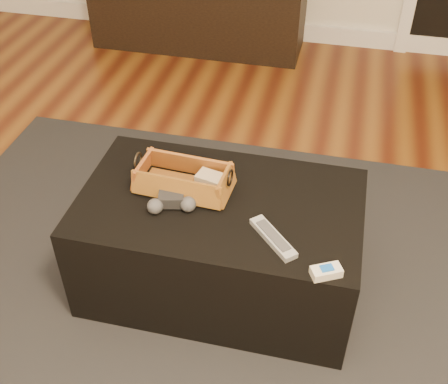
% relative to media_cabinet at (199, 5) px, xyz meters
% --- Properties ---
extents(floor, '(5.00, 5.50, 0.01)m').
position_rel_media_cabinet_xyz_m(floor, '(0.51, -2.51, -0.28)').
color(floor, brown).
rests_on(floor, ground).
extents(baseboard, '(5.00, 0.04, 0.12)m').
position_rel_media_cabinet_xyz_m(baseboard, '(0.51, 0.22, -0.22)').
color(baseboard, white).
rests_on(baseboard, floor).
extents(media_cabinet, '(1.40, 0.45, 0.55)m').
position_rel_media_cabinet_xyz_m(media_cabinet, '(0.00, 0.00, 0.00)').
color(media_cabinet, black).
rests_on(media_cabinet, floor).
extents(area_rug, '(2.60, 2.00, 0.01)m').
position_rel_media_cabinet_xyz_m(area_rug, '(0.65, -2.14, -0.27)').
color(area_rug, black).
rests_on(area_rug, floor).
extents(ottoman, '(1.00, 0.60, 0.42)m').
position_rel_media_cabinet_xyz_m(ottoman, '(0.65, -2.09, -0.05)').
color(ottoman, black).
rests_on(ottoman, area_rug).
extents(tv_remote, '(0.18, 0.05, 0.02)m').
position_rel_media_cabinet_xyz_m(tv_remote, '(0.49, -2.07, 0.18)').
color(tv_remote, black).
rests_on(tv_remote, wicker_basket).
extents(cloth_bundle, '(0.11, 0.09, 0.05)m').
position_rel_media_cabinet_xyz_m(cloth_bundle, '(0.60, -2.04, 0.20)').
color(cloth_bundle, '#C6B18A').
rests_on(cloth_bundle, wicker_basket).
extents(wicker_basket, '(0.36, 0.20, 0.12)m').
position_rel_media_cabinet_xyz_m(wicker_basket, '(0.51, -2.06, 0.20)').
color(wicker_basket, brown).
rests_on(wicker_basket, ottoman).
extents(game_controller, '(0.18, 0.12, 0.06)m').
position_rel_media_cabinet_xyz_m(game_controller, '(0.50, -2.17, 0.18)').
color(game_controller, black).
rests_on(game_controller, ottoman).
extents(silver_remote, '(0.18, 0.19, 0.02)m').
position_rel_media_cabinet_xyz_m(silver_remote, '(0.86, -2.24, 0.17)').
color(silver_remote, '#A2A6AA').
rests_on(silver_remote, ottoman).
extents(cream_gadget, '(0.10, 0.08, 0.03)m').
position_rel_media_cabinet_xyz_m(cream_gadget, '(1.05, -2.36, 0.17)').
color(cream_gadget, beige).
rests_on(cream_gadget, ottoman).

